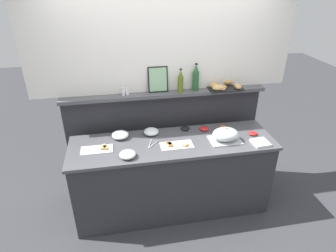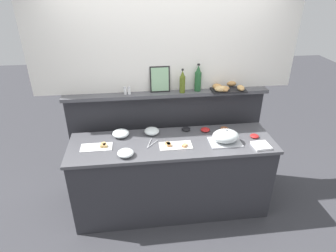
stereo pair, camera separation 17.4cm
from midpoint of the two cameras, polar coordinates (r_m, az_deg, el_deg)
ground_plane at (r=4.17m, az=0.84°, el=-9.78°), size 12.00×12.00×0.00m
buffet_counter at (r=3.42m, az=2.26°, el=-9.78°), size 2.22×0.66×0.92m
back_ledge_unit at (r=3.70m, az=1.11°, el=-2.12°), size 2.37×0.22×1.33m
upper_wall_panel at (r=3.28m, az=1.26°, el=17.64°), size 2.97×0.08×1.27m
sandwich_platter_rear at (r=3.12m, az=-11.92°, el=-4.02°), size 0.33×0.16×0.04m
sandwich_platter_front at (r=3.08m, az=2.96°, el=-3.82°), size 0.34×0.16×0.04m
serving_cloche at (r=3.19m, az=12.74°, el=-2.06°), size 0.34×0.24×0.17m
glass_bowl_large at (r=2.93m, az=-6.62°, el=-5.34°), size 0.17×0.17×0.07m
glass_bowl_medium at (r=3.27m, az=-7.71°, el=-1.51°), size 0.19×0.19×0.07m
glass_bowl_small at (r=3.30m, az=-1.68°, el=-1.07°), size 0.17×0.17×0.07m
condiment_bowl_cream at (r=3.39m, az=8.76°, el=-0.74°), size 0.11×0.11×0.04m
condiment_bowl_dark at (r=3.39m, az=5.02°, el=-0.59°), size 0.10×0.10×0.04m
condiment_bowl_red at (r=3.46m, az=12.37°, el=-0.50°), size 0.10×0.10×0.03m
condiment_bowl_teal at (r=3.40m, az=17.99°, el=-1.90°), size 0.10×0.10×0.03m
serving_tongs at (r=3.11m, az=-1.78°, el=-3.55°), size 0.13×0.18×0.01m
napkin_stack at (r=3.24m, az=19.23°, el=-3.68°), size 0.18×0.18×0.03m
wine_bottle_green at (r=3.38m, az=7.37°, el=9.12°), size 0.08×0.08×0.32m
olive_oil_bottle at (r=3.32m, az=4.35°, el=8.54°), size 0.06×0.06×0.28m
salt_shaker at (r=3.31m, az=-6.90°, el=6.86°), size 0.03×0.03×0.09m
pepper_shaker at (r=3.31m, az=-6.13°, el=6.91°), size 0.03×0.03×0.09m
bread_basket at (r=3.49m, az=12.74°, el=7.37°), size 0.40×0.33×0.08m
framed_picture at (r=3.33m, az=-0.07°, el=9.11°), size 0.23×0.06×0.29m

